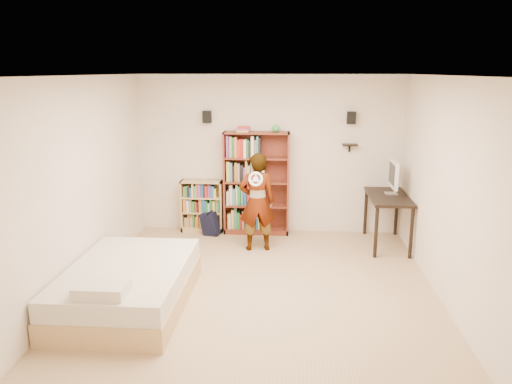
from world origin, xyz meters
TOP-DOWN VIEW (x-y plane):
  - ground at (0.00, 0.00)m, footprint 4.50×5.00m
  - room_shell at (0.00, 0.00)m, footprint 4.52×5.02m
  - crown_molding at (0.00, 0.00)m, footprint 4.50×5.00m
  - speaker_left at (-1.05, 2.40)m, footprint 0.14×0.12m
  - speaker_right at (1.35, 2.40)m, footprint 0.14×0.12m
  - wall_shelf at (1.35, 2.41)m, footprint 0.25×0.16m
  - tall_bookshelf at (-0.21, 2.34)m, footprint 1.11×0.32m
  - low_bookshelf at (-1.17, 2.36)m, footprint 0.72×0.27m
  - computer_desk at (1.93, 1.84)m, footprint 0.61×1.22m
  - imac at (1.98, 1.95)m, footprint 0.15×0.55m
  - daybed at (-1.54, -0.53)m, footprint 1.37×2.11m
  - person at (-0.14, 1.50)m, footprint 0.62×0.47m
  - wii_wheel at (-0.14, 1.21)m, footprint 0.22×0.08m
  - navy_bag at (-1.00, 2.14)m, footprint 0.34×0.27m

SIDE VIEW (x-z plane):
  - ground at x=0.00m, z-range -0.01..0.01m
  - navy_bag at x=-1.00m, z-range 0.00..0.41m
  - daybed at x=-1.54m, z-range 0.00..0.62m
  - computer_desk at x=1.93m, z-range 0.00..0.83m
  - low_bookshelf at x=-1.17m, z-range 0.00..0.90m
  - person at x=-0.14m, z-range 0.00..1.54m
  - tall_bookshelf at x=-0.21m, z-range 0.00..1.76m
  - imac at x=1.98m, z-range 0.83..1.37m
  - wii_wheel at x=-0.14m, z-range 1.09..1.31m
  - wall_shelf at x=1.35m, z-range 1.54..1.56m
  - room_shell at x=0.00m, z-range 0.41..3.12m
  - speaker_left at x=-1.05m, z-range 1.90..2.10m
  - speaker_right at x=1.35m, z-range 1.90..2.10m
  - crown_molding at x=0.00m, z-range 2.64..2.70m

